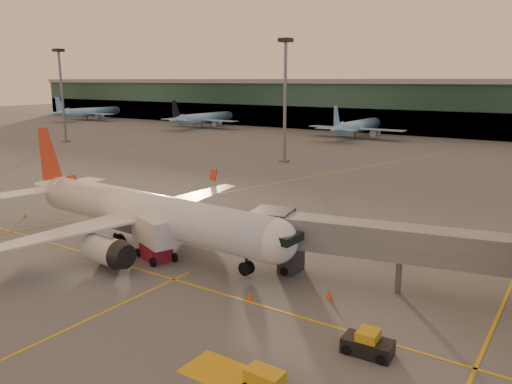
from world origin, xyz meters
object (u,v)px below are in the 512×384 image
Objects in this scene: main_airplane at (140,212)px; pushback_tug at (368,345)px; catering_truck at (154,235)px; gpu_cart at (265,381)px.

main_airplane reaches higher than pushback_tug.
main_airplane is 6.53× the size of catering_truck.
pushback_tug is at bearing -11.07° from main_airplane.
main_airplane is 11.90× the size of pushback_tug.
pushback_tug reaches higher than gpu_cart.
gpu_cart is 7.76m from pushback_tug.
catering_truck is at bearing 150.41° from gpu_cart.
gpu_cart is at bearing -26.83° from main_airplane.
pushback_tug is (27.70, -6.69, -3.14)m from main_airplane.
main_airplane is 17.11× the size of gpu_cart.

